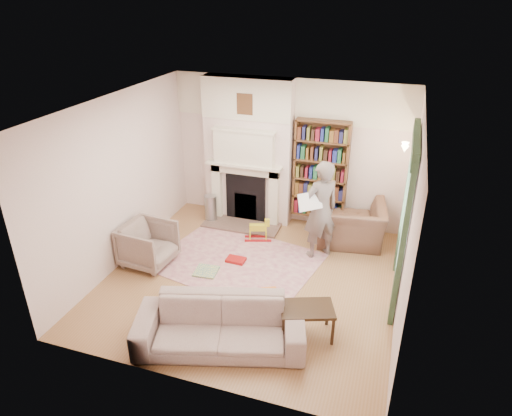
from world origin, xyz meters
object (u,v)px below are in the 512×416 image
(bookcase, at_px, (321,170))
(rocking_horse, at_px, (258,230))
(man_reading, at_px, (321,210))
(coffee_table, at_px, (306,321))
(paraffin_heater, at_px, (211,208))
(sofa, at_px, (220,325))
(armchair_left, at_px, (148,244))
(armchair_reading, at_px, (350,224))

(bookcase, xyz_separation_m, rocking_horse, (-0.93, -0.91, -0.96))
(man_reading, relative_size, coffee_table, 2.50)
(man_reading, xyz_separation_m, paraffin_heater, (-2.29, 0.61, -0.60))
(bookcase, relative_size, sofa, 0.85)
(armchair_left, xyz_separation_m, paraffin_heater, (0.37, 1.76, -0.09))
(coffee_table, distance_m, rocking_horse, 2.63)
(armchair_reading, bearing_deg, sofa, 60.65)
(sofa, height_order, man_reading, man_reading)
(man_reading, bearing_deg, sofa, 32.30)
(sofa, relative_size, paraffin_heater, 3.94)
(armchair_reading, distance_m, rocking_horse, 1.67)
(sofa, relative_size, rocking_horse, 4.40)
(bookcase, distance_m, coffee_table, 3.31)
(coffee_table, bearing_deg, bookcase, 78.43)
(bookcase, relative_size, paraffin_heater, 3.36)
(sofa, xyz_separation_m, paraffin_heater, (-1.52, 3.21, -0.04))
(sofa, relative_size, man_reading, 1.24)
(paraffin_heater, relative_size, rocking_horse, 1.12)
(armchair_left, bearing_deg, coffee_table, -102.73)
(bookcase, distance_m, paraffin_heater, 2.30)
(armchair_left, bearing_deg, bookcase, -42.90)
(coffee_table, xyz_separation_m, paraffin_heater, (-2.54, 2.67, 0.05))
(armchair_left, height_order, sofa, armchair_left)
(bookcase, bearing_deg, armchair_left, -137.55)
(sofa, bearing_deg, coffee_table, 11.65)
(bookcase, xyz_separation_m, sofa, (-0.54, -3.68, -0.86))
(armchair_left, relative_size, coffee_table, 1.14)
(armchair_reading, relative_size, coffee_table, 1.71)
(rocking_horse, bearing_deg, bookcase, 26.34)
(sofa, distance_m, rocking_horse, 2.79)
(armchair_left, xyz_separation_m, rocking_horse, (1.51, 1.32, -0.15))
(man_reading, xyz_separation_m, rocking_horse, (-1.16, 0.16, -0.66))
(armchair_reading, bearing_deg, paraffin_heater, -8.57)
(man_reading, relative_size, paraffin_heater, 3.18)
(coffee_table, bearing_deg, sofa, -172.39)
(armchair_left, relative_size, paraffin_heater, 1.46)
(sofa, bearing_deg, armchair_left, 126.30)
(paraffin_heater, xyz_separation_m, rocking_horse, (1.13, -0.44, -0.06))
(bookcase, bearing_deg, rocking_horse, -135.56)
(man_reading, height_order, paraffin_heater, man_reading)
(armchair_left, xyz_separation_m, sofa, (1.89, -1.45, -0.05))
(man_reading, height_order, rocking_horse, man_reading)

